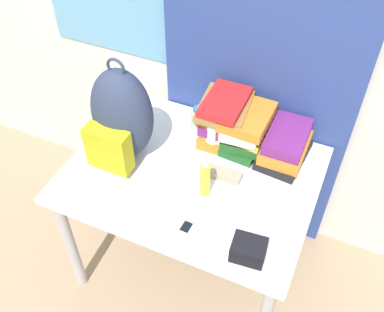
# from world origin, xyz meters

# --- Properties ---
(wall_back) EXTENTS (6.00, 0.06, 2.50)m
(wall_back) POSITION_xyz_m (-0.00, 0.89, 1.25)
(wall_back) COLOR silver
(wall_back) RESTS_ON ground_plane
(curtain_blue) EXTENTS (0.90, 0.04, 2.50)m
(curtain_blue) POSITION_xyz_m (0.13, 0.83, 1.25)
(curtain_blue) COLOR navy
(curtain_blue) RESTS_ON ground_plane
(desk) EXTENTS (1.06, 0.80, 0.72)m
(desk) POSITION_xyz_m (0.00, 0.40, 0.63)
(desk) COLOR silver
(desk) RESTS_ON ground_plane
(backpack) EXTENTS (0.27, 0.28, 0.49)m
(backpack) POSITION_xyz_m (-0.32, 0.39, 0.93)
(backpack) COLOR #2D3851
(backpack) RESTS_ON desk
(book_stack_left) EXTENTS (0.24, 0.28, 0.24)m
(book_stack_left) POSITION_xyz_m (0.05, 0.66, 0.84)
(book_stack_left) COLOR orange
(book_stack_left) RESTS_ON desk
(book_stack_center) EXTENTS (0.22, 0.28, 0.20)m
(book_stack_center) POSITION_xyz_m (0.15, 0.65, 0.82)
(book_stack_center) COLOR #1E5623
(book_stack_center) RESTS_ON desk
(book_stack_right) EXTENTS (0.21, 0.28, 0.14)m
(book_stack_right) POSITION_xyz_m (0.34, 0.65, 0.79)
(book_stack_right) COLOR black
(book_stack_right) RESTS_ON desk
(water_bottle) EXTENTS (0.07, 0.07, 0.20)m
(water_bottle) POSITION_xyz_m (-0.06, 0.60, 0.81)
(water_bottle) COLOR silver
(water_bottle) RESTS_ON desk
(sports_bottle) EXTENTS (0.07, 0.07, 0.22)m
(sports_bottle) POSITION_xyz_m (0.03, 0.58, 0.82)
(sports_bottle) COLOR white
(sports_bottle) RESTS_ON desk
(sunscreen_bottle) EXTENTS (0.04, 0.04, 0.18)m
(sunscreen_bottle) POSITION_xyz_m (0.10, 0.32, 0.80)
(sunscreen_bottle) COLOR yellow
(sunscreen_bottle) RESTS_ON desk
(cell_phone) EXTENTS (0.05, 0.11, 0.02)m
(cell_phone) POSITION_xyz_m (0.10, 0.12, 0.72)
(cell_phone) COLOR #B7BCC6
(cell_phone) RESTS_ON desk
(sunglasses_case) EXTENTS (0.15, 0.06, 0.04)m
(sunglasses_case) POSITION_xyz_m (0.14, 0.43, 0.73)
(sunglasses_case) COLOR gray
(sunglasses_case) RESTS_ON desk
(camera_pouch) EXTENTS (0.13, 0.11, 0.07)m
(camera_pouch) POSITION_xyz_m (0.36, 0.11, 0.75)
(camera_pouch) COLOR black
(camera_pouch) RESTS_ON desk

